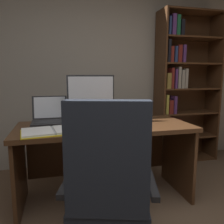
% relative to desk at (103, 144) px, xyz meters
% --- Properties ---
extents(wall_back, '(5.35, 0.12, 2.72)m').
position_rel_desk_xyz_m(wall_back, '(0.13, 0.97, 0.81)').
color(wall_back, '#A89E8E').
rests_on(wall_back, ground).
extents(desk, '(1.64, 0.70, 0.76)m').
position_rel_desk_xyz_m(desk, '(0.00, 0.00, 0.00)').
color(desk, '#4C2D19').
rests_on(desk, ground).
extents(bookshelf, '(0.88, 0.34, 2.08)m').
position_rel_desk_xyz_m(bookshelf, '(1.27, 0.73, 0.45)').
color(bookshelf, '#4C2D19').
rests_on(bookshelf, ground).
extents(office_chair, '(0.69, 0.61, 1.09)m').
position_rel_desk_xyz_m(office_chair, '(-0.15, -0.85, -0.09)').
color(office_chair, '#232326').
rests_on(office_chair, ground).
extents(monitor, '(0.48, 0.16, 0.47)m').
position_rel_desk_xyz_m(monitor, '(-0.10, 0.15, 0.45)').
color(monitor, '#232326').
rests_on(monitor, desk).
extents(laptop, '(0.35, 0.31, 0.26)m').
position_rel_desk_xyz_m(laptop, '(-0.51, 0.15, 0.26)').
color(laptop, '#232326').
rests_on(laptop, desk).
extents(keyboard, '(0.42, 0.15, 0.02)m').
position_rel_desk_xyz_m(keyboard, '(-0.10, -0.20, 0.22)').
color(keyboard, '#232326').
rests_on(keyboard, desk).
extents(computer_mouse, '(0.06, 0.10, 0.04)m').
position_rel_desk_xyz_m(computer_mouse, '(0.20, -0.20, 0.23)').
color(computer_mouse, '#232326').
rests_on(computer_mouse, desk).
extents(reading_stand_with_book, '(0.31, 0.27, 0.12)m').
position_rel_desk_xyz_m(reading_stand_with_book, '(0.36, 0.21, 0.27)').
color(reading_stand_with_book, '#232326').
rests_on(reading_stand_with_book, desk).
extents(open_binder, '(0.55, 0.37, 0.02)m').
position_rel_desk_xyz_m(open_binder, '(-0.47, -0.25, 0.22)').
color(open_binder, yellow).
rests_on(open_binder, desk).
extents(notepad, '(0.17, 0.23, 0.01)m').
position_rel_desk_xyz_m(notepad, '(-0.28, -0.12, 0.21)').
color(notepad, white).
rests_on(notepad, desk).
extents(pen, '(0.14, 0.03, 0.01)m').
position_rel_desk_xyz_m(pen, '(-0.26, -0.12, 0.22)').
color(pen, navy).
rests_on(pen, notepad).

